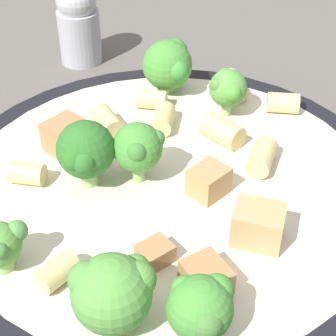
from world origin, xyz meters
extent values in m
plane|color=#5B5651|center=(0.00, 0.00, 0.00)|extent=(2.00, 2.00, 0.00)
cylinder|color=black|center=(0.00, 0.00, 0.01)|extent=(0.29, 0.29, 0.03)
cylinder|color=beige|center=(0.00, 0.00, 0.03)|extent=(0.26, 0.26, 0.01)
torus|color=black|center=(0.00, 0.00, 0.03)|extent=(0.29, 0.29, 0.00)
cylinder|color=#9EC175|center=(-0.06, 0.10, 0.03)|extent=(0.01, 0.01, 0.01)
sphere|color=#478E38|center=(-0.06, 0.10, 0.05)|extent=(0.03, 0.03, 0.03)
sphere|color=#4A9137|center=(-0.05, 0.09, 0.05)|extent=(0.01, 0.01, 0.01)
sphere|color=#479339|center=(-0.07, 0.09, 0.05)|extent=(0.02, 0.02, 0.02)
sphere|color=#477B38|center=(-0.07, 0.10, 0.05)|extent=(0.02, 0.02, 0.02)
cylinder|color=#9EC175|center=(0.05, -0.10, 0.03)|extent=(0.01, 0.01, 0.01)
sphere|color=#478E38|center=(0.05, -0.10, 0.05)|extent=(0.04, 0.04, 0.04)
sphere|color=#448330|center=(0.05, -0.11, 0.06)|extent=(0.02, 0.02, 0.02)
sphere|color=#3E8C38|center=(0.04, -0.09, 0.05)|extent=(0.02, 0.02, 0.02)
sphere|color=#4A8532|center=(0.06, -0.11, 0.06)|extent=(0.02, 0.02, 0.02)
cylinder|color=#9EC175|center=(-0.01, -0.09, 0.04)|extent=(0.01, 0.01, 0.01)
sphere|color=#569942|center=(-0.01, -0.09, 0.05)|extent=(0.03, 0.03, 0.03)
sphere|color=#509938|center=(-0.01, -0.08, 0.05)|extent=(0.01, 0.01, 0.01)
sphere|color=#5A833B|center=(0.00, -0.10, 0.06)|extent=(0.01, 0.01, 0.01)
sphere|color=#4D873B|center=(0.00, -0.08, 0.06)|extent=(0.01, 0.01, 0.01)
cylinder|color=#93B766|center=(-0.02, 0.11, 0.03)|extent=(0.01, 0.01, 0.01)
sphere|color=#569942|center=(-0.02, 0.11, 0.05)|extent=(0.04, 0.04, 0.04)
sphere|color=#58923D|center=(-0.03, 0.09, 0.05)|extent=(0.01, 0.01, 0.01)
sphere|color=#56913F|center=(-0.03, 0.10, 0.06)|extent=(0.02, 0.02, 0.02)
sphere|color=#4F9242|center=(-0.01, 0.11, 0.06)|extent=(0.02, 0.02, 0.02)
cylinder|color=#93B766|center=(0.02, 0.01, 0.04)|extent=(0.01, 0.01, 0.02)
sphere|color=#478E38|center=(0.02, 0.01, 0.06)|extent=(0.03, 0.03, 0.03)
sphere|color=#3D7B31|center=(0.01, 0.02, 0.06)|extent=(0.01, 0.01, 0.01)
sphere|color=#40883A|center=(0.01, 0.00, 0.06)|extent=(0.01, 0.01, 0.01)
cylinder|color=#9EC175|center=(0.04, 0.02, 0.04)|extent=(0.01, 0.01, 0.01)
sphere|color=#2D6B28|center=(0.04, 0.02, 0.06)|extent=(0.04, 0.04, 0.04)
sphere|color=#2F6B25|center=(0.04, 0.04, 0.06)|extent=(0.01, 0.01, 0.01)
sphere|color=#2E6C29|center=(0.04, 0.04, 0.06)|extent=(0.01, 0.01, 0.01)
cylinder|color=#93B766|center=(0.05, 0.10, 0.03)|extent=(0.01, 0.01, 0.01)
sphere|color=#4B8541|center=(0.04, 0.11, 0.05)|extent=(0.01, 0.01, 0.01)
sphere|color=#4F8E44|center=(0.04, 0.09, 0.05)|extent=(0.01, 0.01, 0.01)
cylinder|color=#E0C67F|center=(-0.01, -0.05, 0.04)|extent=(0.03, 0.03, 0.02)
cylinder|color=#E0C67F|center=(0.05, -0.07, 0.04)|extent=(0.03, 0.02, 0.01)
cylinder|color=#E0C67F|center=(-0.04, -0.11, 0.04)|extent=(0.03, 0.02, 0.02)
cylinder|color=#E0C67F|center=(0.03, -0.05, 0.04)|extent=(0.02, 0.03, 0.01)
cylinder|color=#E0C67F|center=(0.06, -0.03, 0.04)|extent=(0.03, 0.03, 0.02)
cylinder|color=#E0C67F|center=(0.02, 0.10, 0.04)|extent=(0.02, 0.02, 0.01)
cylinder|color=#E0C67F|center=(0.00, -0.12, 0.04)|extent=(0.03, 0.03, 0.02)
cylinder|color=#E0C67F|center=(0.08, 0.04, 0.04)|extent=(0.02, 0.02, 0.01)
cylinder|color=#E0C67F|center=(-0.05, -0.04, 0.04)|extent=(0.02, 0.03, 0.02)
cube|color=#A87A4C|center=(-0.02, 0.06, 0.04)|extent=(0.02, 0.02, 0.01)
cube|color=#A87A4C|center=(0.07, 0.00, 0.04)|extent=(0.03, 0.03, 0.02)
cube|color=tan|center=(-0.07, 0.02, 0.04)|extent=(0.03, 0.03, 0.02)
cube|color=#A87A4C|center=(-0.05, 0.07, 0.04)|extent=(0.03, 0.03, 0.01)
cube|color=tan|center=(-0.03, 0.00, 0.04)|extent=(0.03, 0.03, 0.02)
cylinder|color=#B2B2B7|center=(0.17, -0.16, 0.03)|extent=(0.04, 0.04, 0.05)
sphere|color=#B7B7BC|center=(0.17, -0.16, 0.06)|extent=(0.04, 0.04, 0.04)
camera|label=1|loc=(-0.12, 0.25, 0.26)|focal=60.00mm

